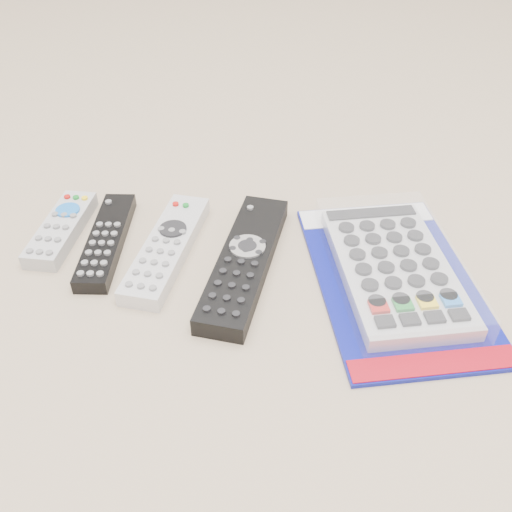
# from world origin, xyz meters

# --- Properties ---
(remote_small_grey) EXTENTS (0.05, 0.16, 0.02)m
(remote_small_grey) POSITION_xyz_m (-0.22, 0.02, 0.01)
(remote_small_grey) COLOR #A7A7AA
(remote_small_grey) RESTS_ON ground
(remote_slim_black) EXTENTS (0.05, 0.19, 0.02)m
(remote_slim_black) POSITION_xyz_m (-0.16, -0.00, 0.01)
(remote_slim_black) COLOR black
(remote_slim_black) RESTS_ON ground
(remote_silver_dvd) EXTENTS (0.08, 0.22, 0.02)m
(remote_silver_dvd) POSITION_xyz_m (-0.07, -0.01, 0.01)
(remote_silver_dvd) COLOR silver
(remote_silver_dvd) RESTS_ON ground
(remote_large_black) EXTENTS (0.10, 0.26, 0.03)m
(remote_large_black) POSITION_xyz_m (0.03, -0.03, 0.01)
(remote_large_black) COLOR black
(remote_large_black) RESTS_ON ground
(jumbo_remote_packaged) EXTENTS (0.25, 0.34, 0.04)m
(jumbo_remote_packaged) POSITION_xyz_m (0.22, -0.04, 0.02)
(jumbo_remote_packaged) COLOR navy
(jumbo_remote_packaged) RESTS_ON ground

